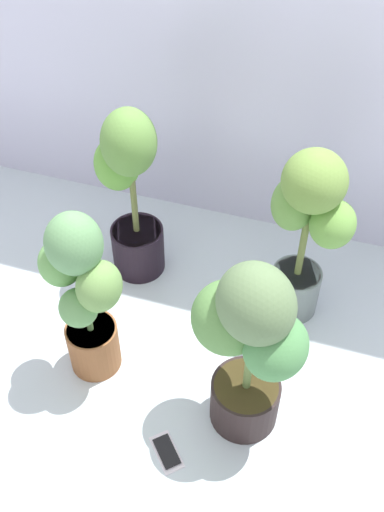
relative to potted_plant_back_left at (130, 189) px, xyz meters
The scene contains 7 objects.
ground_plane 0.68m from the potted_plant_back_left, 51.29° to the right, with size 8.00×8.00×0.00m, color silver.
mylar_back_wall 0.80m from the potted_plant_back_left, 51.67° to the left, with size 3.20×0.01×2.00m, color silver.
potted_plant_back_left is the anchor object (origin of this frame).
potted_plant_back_right 0.68m from the potted_plant_back_left, ahead, with size 0.33×0.31×0.75m.
potted_plant_front_right 0.81m from the potted_plant_back_left, 42.60° to the right, with size 0.39×0.31×0.72m.
potted_plant_front_left 0.52m from the potted_plant_back_left, 85.44° to the right, with size 0.33×0.25×0.72m.
cell_phone 0.96m from the potted_plant_back_left, 62.30° to the right, with size 0.15×0.15×0.01m.
Camera 1 is at (0.42, -1.20, 1.90)m, focal length 42.89 mm.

